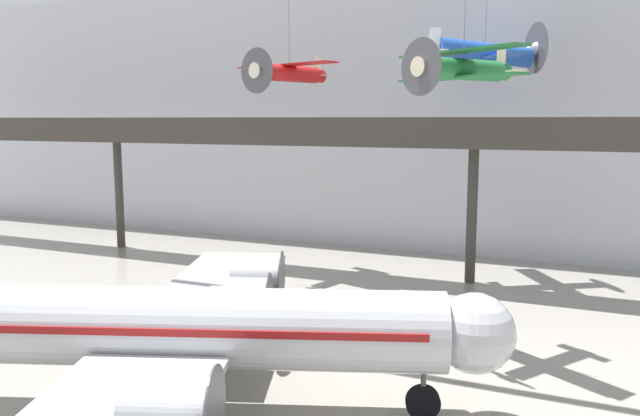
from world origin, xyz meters
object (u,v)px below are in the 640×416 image
at_px(suspended_plane_blue_trainer, 485,53).
at_px(suspended_plane_red_highwing, 289,73).
at_px(airliner_silver_main, 147,328).
at_px(suspended_plane_green_biplane, 463,68).

relative_size(suspended_plane_blue_trainer, suspended_plane_red_highwing, 1.07).
relative_size(airliner_silver_main, suspended_plane_blue_trainer, 3.35).
xyz_separation_m(suspended_plane_blue_trainer, suspended_plane_red_highwing, (-13.15, -3.78, -1.19)).
bearing_deg(suspended_plane_blue_trainer, suspended_plane_red_highwing, 165.41).
bearing_deg(airliner_silver_main, suspended_plane_blue_trainer, 53.62).
relative_size(airliner_silver_main, suspended_plane_red_highwing, 3.59).
distance_m(suspended_plane_blue_trainer, suspended_plane_red_highwing, 13.74).
xyz_separation_m(airliner_silver_main, suspended_plane_red_highwing, (-5.28, 22.94, 11.12)).
xyz_separation_m(suspended_plane_green_biplane, suspended_plane_red_highwing, (-14.45, 10.74, 0.93)).
height_order(suspended_plane_green_biplane, suspended_plane_red_highwing, suspended_plane_red_highwing).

